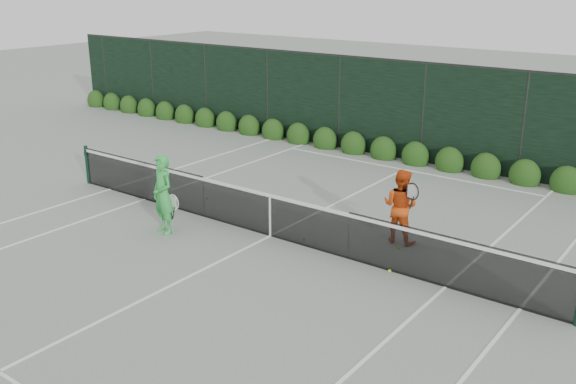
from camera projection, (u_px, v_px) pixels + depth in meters
The scene contains 8 objects.
ground at pixel (270, 236), 14.16m from camera, with size 80.00×80.00×0.00m, color gray.
tennis_net at pixel (269, 213), 14.01m from camera, with size 12.90×0.10×1.07m.
player_woman at pixel (163, 195), 14.09m from camera, with size 0.74×0.58×1.78m.
player_man at pixel (400, 206), 13.62m from camera, with size 0.90×0.64×1.62m.
court_lines at pixel (270, 236), 14.16m from camera, with size 11.03×23.83×0.01m.
windscreen_fence at pixel (177, 205), 11.62m from camera, with size 32.00×21.07×3.06m.
hedge_row at pixel (415, 157), 19.52m from camera, with size 31.66×0.65×0.94m.
tennis_balls at pixel (317, 236), 14.08m from camera, with size 5.89×1.20×0.07m.
Camera 1 is at (8.14, -10.28, 5.45)m, focal length 40.00 mm.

